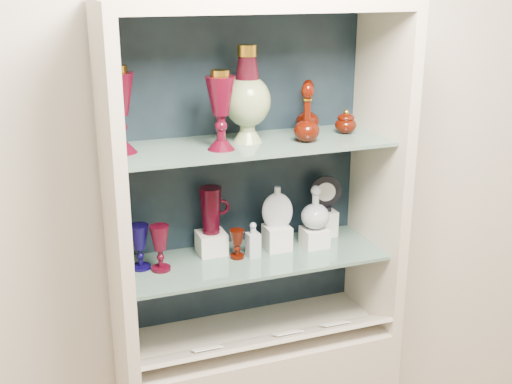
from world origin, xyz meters
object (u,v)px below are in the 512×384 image
object	(u,v)px
clear_square_bottle	(253,240)
enamel_urn	(247,94)
lidded_bowl	(346,121)
flat_flask	(277,206)
cameo_medallion	(326,193)
pedestal_lamp_right	(221,110)
ruby_goblet_small	(237,244)
cobalt_goblet	(140,247)
ruby_goblet_tall	(160,248)
ruby_decanter_b	(308,104)
clear_round_decanter	(315,208)
ruby_pitcher	(211,210)
pedestal_lamp_left	(119,110)
ruby_decanter_a	(307,109)

from	to	relation	value
clear_square_bottle	enamel_urn	bearing A→B (deg)	127.92
lidded_bowl	flat_flask	xyz separation A→B (m)	(-0.25, 0.02, -0.30)
flat_flask	cameo_medallion	distance (m)	0.23
pedestal_lamp_right	clear_square_bottle	distance (m)	0.50
pedestal_lamp_right	lidded_bowl	distance (m)	0.50
lidded_bowl	ruby_goblet_small	distance (m)	0.58
pedestal_lamp_right	cobalt_goblet	bearing A→B (deg)	161.79
ruby_goblet_tall	clear_square_bottle	world-z (taller)	ruby_goblet_tall
pedestal_lamp_right	ruby_decanter_b	distance (m)	0.40
cobalt_goblet	clear_round_decanter	world-z (taller)	clear_round_decanter
cobalt_goblet	flat_flask	size ratio (longest dim) A/B	1.02
lidded_bowl	cobalt_goblet	xyz separation A→B (m)	(-0.75, 0.02, -0.38)
pedestal_lamp_right	ruby_goblet_small	xyz separation A→B (m)	(0.07, 0.06, -0.50)
ruby_goblet_tall	clear_square_bottle	bearing A→B (deg)	-0.21
cobalt_goblet	ruby_pitcher	size ratio (longest dim) A/B	0.94
lidded_bowl	ruby_pitcher	world-z (taller)	lidded_bowl
pedestal_lamp_left	ruby_decanter_b	bearing A→B (deg)	6.08
ruby_decanter_a	ruby_goblet_small	bearing A→B (deg)	165.41
ruby_pitcher	clear_square_bottle	distance (m)	0.18
clear_round_decanter	cameo_medallion	xyz separation A→B (m)	(0.08, 0.09, 0.02)
flat_flask	pedestal_lamp_left	bearing A→B (deg)	-158.38
ruby_decanter_a	enamel_urn	bearing A→B (deg)	159.71
ruby_decanter_b	ruby_pitcher	size ratio (longest dim) A/B	1.17
ruby_pitcher	flat_flask	distance (m)	0.24
ruby_decanter_b	cameo_medallion	size ratio (longest dim) A/B	1.38
lidded_bowl	ruby_goblet_tall	size ratio (longest dim) A/B	0.54
ruby_decanter_a	ruby_goblet_small	world-z (taller)	ruby_decanter_a
ruby_decanter_b	ruby_goblet_tall	size ratio (longest dim) A/B	1.23
pedestal_lamp_left	enamel_urn	world-z (taller)	enamel_urn
ruby_goblet_tall	ruby_decanter_a	bearing A→B (deg)	-6.02
cameo_medallion	pedestal_lamp_left	bearing A→B (deg)	-157.60
pedestal_lamp_left	ruby_decanter_a	distance (m)	0.62
ruby_goblet_small	flat_flask	world-z (taller)	flat_flask
enamel_urn	ruby_goblet_small	xyz separation A→B (m)	(-0.04, -0.01, -0.53)
clear_square_bottle	ruby_pitcher	bearing A→B (deg)	148.80
cobalt_goblet	cameo_medallion	xyz separation A→B (m)	(0.72, 0.06, 0.09)
ruby_goblet_tall	pedestal_lamp_left	bearing A→B (deg)	170.83
clear_square_bottle	pedestal_lamp_right	bearing A→B (deg)	-158.24
pedestal_lamp_left	flat_flask	xyz separation A→B (m)	(0.54, 0.02, -0.39)
ruby_decanter_a	ruby_goblet_tall	bearing A→B (deg)	173.98
cobalt_goblet	ruby_goblet_small	bearing A→B (deg)	-5.01
ruby_decanter_a	lidded_bowl	bearing A→B (deg)	20.23
ruby_goblet_tall	clear_round_decanter	xyz separation A→B (m)	(0.58, 0.01, 0.07)
pedestal_lamp_left	clear_round_decanter	bearing A→B (deg)	-0.50
ruby_goblet_tall	ruby_decanter_b	bearing A→B (deg)	8.78
ruby_goblet_tall	cameo_medallion	world-z (taller)	cameo_medallion
pedestal_lamp_right	pedestal_lamp_left	bearing A→B (deg)	167.51
clear_square_bottle	cameo_medallion	world-z (taller)	cameo_medallion
clear_square_bottle	cameo_medallion	xyz separation A→B (m)	(0.33, 0.10, 0.11)
ruby_decanter_b	cobalt_goblet	distance (m)	0.78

